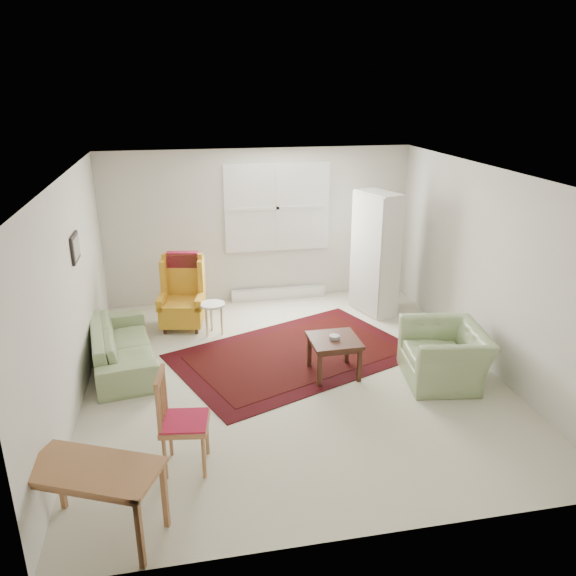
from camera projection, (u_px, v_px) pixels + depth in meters
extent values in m
cube|color=beige|center=(293.00, 374.00, 7.05)|extent=(5.00, 5.50, 0.01)
cube|color=white|center=(293.00, 174.00, 6.20)|extent=(5.00, 5.50, 0.01)
cube|color=beige|center=(259.00, 226.00, 9.16)|extent=(5.00, 0.04, 2.50)
cube|color=beige|center=(368.00, 402.00, 4.09)|extent=(5.00, 0.04, 2.50)
cube|color=beige|center=(71.00, 295.00, 6.17)|extent=(0.04, 5.50, 2.50)
cube|color=beige|center=(487.00, 268.00, 7.08)|extent=(0.04, 5.50, 2.50)
cube|color=white|center=(277.00, 208.00, 9.09)|extent=(1.72, 0.06, 1.42)
cube|color=white|center=(277.00, 208.00, 9.09)|extent=(1.60, 0.02, 1.30)
cube|color=silver|center=(278.00, 293.00, 9.54)|extent=(1.60, 0.12, 0.18)
cube|color=black|center=(75.00, 248.00, 6.50)|extent=(0.03, 0.42, 0.32)
cube|color=tan|center=(76.00, 248.00, 6.50)|extent=(0.01, 0.34, 0.24)
imported|color=gray|center=(121.00, 338.00, 7.19)|extent=(1.00, 1.94, 0.75)
imported|color=gray|center=(445.00, 350.00, 6.80)|extent=(1.05, 1.16, 0.81)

